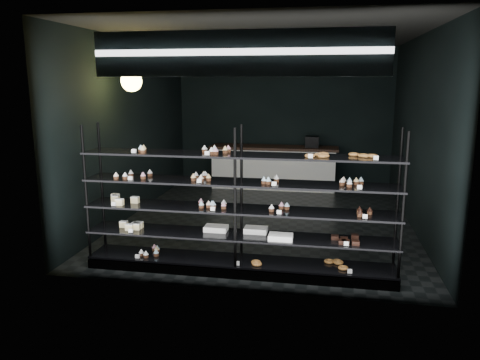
# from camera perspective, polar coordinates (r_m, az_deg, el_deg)

# --- Properties ---
(room) EXTENTS (5.01, 6.01, 3.20)m
(room) POSITION_cam_1_polar(r_m,az_deg,el_deg) (8.21, 3.44, 6.01)
(room) COLOR black
(room) RESTS_ON ground
(display_shelf) EXTENTS (4.00, 0.50, 1.91)m
(display_shelf) POSITION_cam_1_polar(r_m,az_deg,el_deg) (6.04, -0.40, -5.59)
(display_shelf) COLOR black
(display_shelf) RESTS_ON room
(signage) EXTENTS (3.30, 0.05, 0.50)m
(signage) POSITION_cam_1_polar(r_m,az_deg,el_deg) (5.28, -0.42, 15.20)
(signage) COLOR #0C1E3E
(signage) RESTS_ON room
(pendant_lamp) EXTENTS (0.32, 0.32, 0.89)m
(pendant_lamp) POSITION_cam_1_polar(r_m,az_deg,el_deg) (7.57, -13.10, 11.68)
(pendant_lamp) COLOR black
(pendant_lamp) RESTS_ON room
(service_counter) EXTENTS (2.91, 0.65, 1.23)m
(service_counter) POSITION_cam_1_polar(r_m,az_deg,el_deg) (10.84, 4.17, 1.61)
(service_counter) COLOR white
(service_counter) RESTS_ON room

